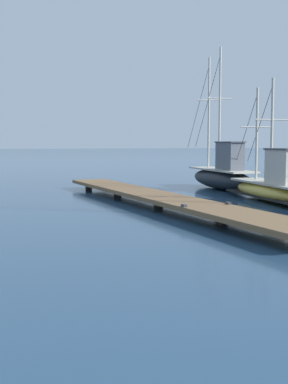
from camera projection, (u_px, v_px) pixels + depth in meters
floating_dock at (159, 197)px, 19.12m from camera, size 3.33×18.01×0.53m
fishing_boat_1 at (222, 174)px, 26.11m from camera, size 1.86×8.07×7.33m
fishing_boat_2 at (276, 186)px, 20.67m from camera, size 2.24×6.94×5.08m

